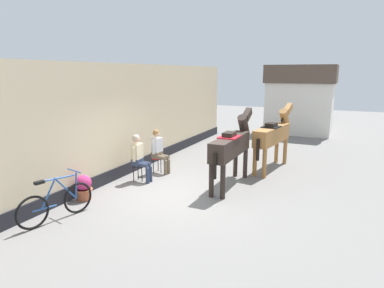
{
  "coord_description": "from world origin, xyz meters",
  "views": [
    {
      "loc": [
        3.72,
        -7.63,
        3.14
      ],
      "look_at": [
        -0.4,
        1.2,
        1.05
      ],
      "focal_mm": 31.37,
      "sensor_mm": 36.0,
      "label": 1
    }
  ],
  "objects_px": {
    "saddled_horse_near": "(232,145)",
    "flower_planter_near": "(84,187)",
    "saddled_horse_far": "(273,134)",
    "satchel_bag": "(168,161)",
    "seated_visitor_near": "(139,155)",
    "leaning_bicycle": "(57,203)",
    "seated_visitor_far": "(159,149)"
  },
  "relations": [
    {
      "from": "seated_visitor_near",
      "to": "saddled_horse_far",
      "type": "distance_m",
      "value": 4.42
    },
    {
      "from": "saddled_horse_near",
      "to": "saddled_horse_far",
      "type": "height_order",
      "value": "same"
    },
    {
      "from": "saddled_horse_near",
      "to": "seated_visitor_far",
      "type": "bearing_deg",
      "value": 175.61
    },
    {
      "from": "flower_planter_near",
      "to": "satchel_bag",
      "type": "relative_size",
      "value": 2.29
    },
    {
      "from": "flower_planter_near",
      "to": "seated_visitor_far",
      "type": "bearing_deg",
      "value": 79.56
    },
    {
      "from": "saddled_horse_near",
      "to": "leaning_bicycle",
      "type": "bearing_deg",
      "value": -124.97
    },
    {
      "from": "seated_visitor_far",
      "to": "leaning_bicycle",
      "type": "distance_m",
      "value": 4.01
    },
    {
      "from": "saddled_horse_near",
      "to": "flower_planter_near",
      "type": "xyz_separation_m",
      "value": [
        -2.99,
        -2.62,
        -0.82
      ]
    },
    {
      "from": "seated_visitor_near",
      "to": "satchel_bag",
      "type": "xyz_separation_m",
      "value": [
        -0.21,
        2.06,
        -0.68
      ]
    },
    {
      "from": "seated_visitor_near",
      "to": "saddled_horse_far",
      "type": "xyz_separation_m",
      "value": [
        3.24,
        2.98,
        0.38
      ]
    },
    {
      "from": "seated_visitor_near",
      "to": "flower_planter_near",
      "type": "distance_m",
      "value": 1.93
    },
    {
      "from": "seated_visitor_far",
      "to": "seated_visitor_near",
      "type": "bearing_deg",
      "value": -94.39
    },
    {
      "from": "seated_visitor_near",
      "to": "flower_planter_near",
      "type": "relative_size",
      "value": 2.17
    },
    {
      "from": "seated_visitor_far",
      "to": "saddled_horse_far",
      "type": "bearing_deg",
      "value": 32.2
    },
    {
      "from": "seated_visitor_far",
      "to": "leaning_bicycle",
      "type": "height_order",
      "value": "seated_visitor_far"
    },
    {
      "from": "saddled_horse_far",
      "to": "seated_visitor_near",
      "type": "bearing_deg",
      "value": -137.41
    },
    {
      "from": "flower_planter_near",
      "to": "saddled_horse_far",
      "type": "bearing_deg",
      "value": 52.54
    },
    {
      "from": "flower_planter_near",
      "to": "leaning_bicycle",
      "type": "xyz_separation_m",
      "value": [
        0.33,
        -1.17,
        0.06
      ]
    },
    {
      "from": "saddled_horse_near",
      "to": "satchel_bag",
      "type": "xyz_separation_m",
      "value": [
        -2.75,
        1.27,
        -1.06
      ]
    },
    {
      "from": "saddled_horse_far",
      "to": "flower_planter_near",
      "type": "bearing_deg",
      "value": -127.46
    },
    {
      "from": "saddled_horse_near",
      "to": "flower_planter_near",
      "type": "bearing_deg",
      "value": -138.7
    },
    {
      "from": "saddled_horse_far",
      "to": "satchel_bag",
      "type": "height_order",
      "value": "saddled_horse_far"
    },
    {
      "from": "seated_visitor_far",
      "to": "saddled_horse_far",
      "type": "xyz_separation_m",
      "value": [
        3.16,
        1.99,
        0.38
      ]
    },
    {
      "from": "saddled_horse_near",
      "to": "saddled_horse_far",
      "type": "relative_size",
      "value": 1.0
    },
    {
      "from": "seated_visitor_near",
      "to": "leaning_bicycle",
      "type": "distance_m",
      "value": 3.03
    },
    {
      "from": "saddled_horse_far",
      "to": "leaning_bicycle",
      "type": "bearing_deg",
      "value": -119.27
    },
    {
      "from": "saddled_horse_far",
      "to": "leaning_bicycle",
      "type": "height_order",
      "value": "saddled_horse_far"
    },
    {
      "from": "seated_visitor_far",
      "to": "saddled_horse_near",
      "type": "xyz_separation_m",
      "value": [
        2.47,
        -0.19,
        0.38
      ]
    },
    {
      "from": "leaning_bicycle",
      "to": "satchel_bag",
      "type": "bearing_deg",
      "value": 91.07
    },
    {
      "from": "saddled_horse_far",
      "to": "satchel_bag",
      "type": "bearing_deg",
      "value": -165.16
    },
    {
      "from": "saddled_horse_far",
      "to": "seated_visitor_far",
      "type": "bearing_deg",
      "value": -147.8
    },
    {
      "from": "leaning_bicycle",
      "to": "seated_visitor_far",
      "type": "bearing_deg",
      "value": 87.3
    }
  ]
}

